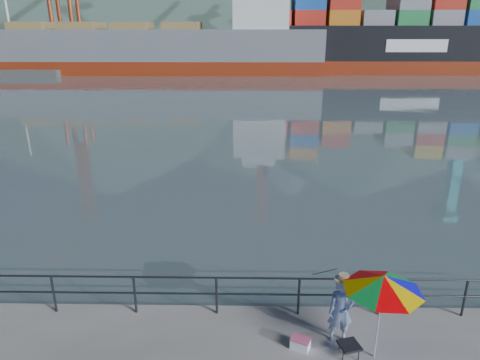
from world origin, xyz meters
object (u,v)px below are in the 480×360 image
object	(u,v)px
beach_umbrella	(383,283)
bulk_carrier	(164,48)
cooler_bag	(300,344)
container_ship	(417,37)
fisherman	(341,311)

from	to	relation	value
beach_umbrella	bulk_carrier	xyz separation A→B (m)	(-17.10, 69.01, 2.22)
beach_umbrella	cooler_bag	world-z (taller)	beach_umbrella
cooler_bag	container_ship	world-z (taller)	container_ship
beach_umbrella	cooler_bag	xyz separation A→B (m)	(-1.55, 0.23, -1.70)
beach_umbrella	container_ship	bearing A→B (deg)	69.49
cooler_bag	container_ship	distance (m)	76.29
fisherman	container_ship	world-z (taller)	container_ship
beach_umbrella	cooler_bag	bearing A→B (deg)	171.63
fisherman	bulk_carrier	world-z (taller)	bulk_carrier
bulk_carrier	container_ship	distance (m)	43.71
cooler_bag	container_ship	bearing A→B (deg)	93.21
beach_umbrella	container_ship	distance (m)	75.84
beach_umbrella	container_ship	world-z (taller)	container_ship
cooler_bag	container_ship	xyz separation A→B (m)	(28.08, 70.70, 5.74)
fisherman	cooler_bag	size ratio (longest dim) A/B	3.90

